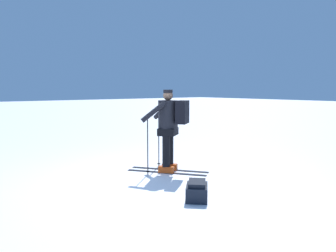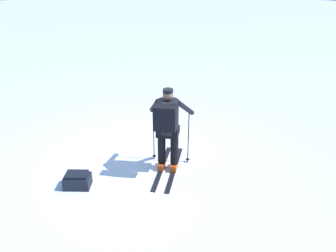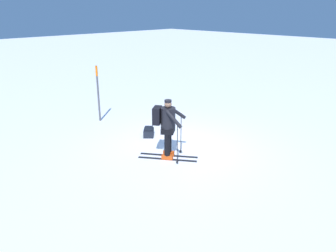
# 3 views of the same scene
# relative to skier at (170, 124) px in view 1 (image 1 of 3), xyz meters

# --- Properties ---
(ground_plane) EXTENTS (80.00, 80.00, 0.00)m
(ground_plane) POSITION_rel_skier_xyz_m (0.20, -0.74, -0.96)
(ground_plane) COLOR white
(skier) EXTENTS (1.48, 1.19, 1.61)m
(skier) POSITION_rel_skier_xyz_m (0.00, 0.00, 0.00)
(skier) COLOR black
(skier) RESTS_ON ground_plane
(dropped_backpack) EXTENTS (0.54, 0.54, 0.28)m
(dropped_backpack) POSITION_rel_skier_xyz_m (1.52, -0.70, -0.83)
(dropped_backpack) COLOR black
(dropped_backpack) RESTS_ON ground_plane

